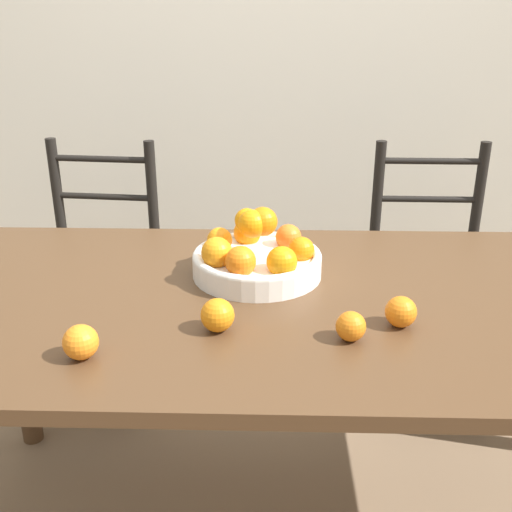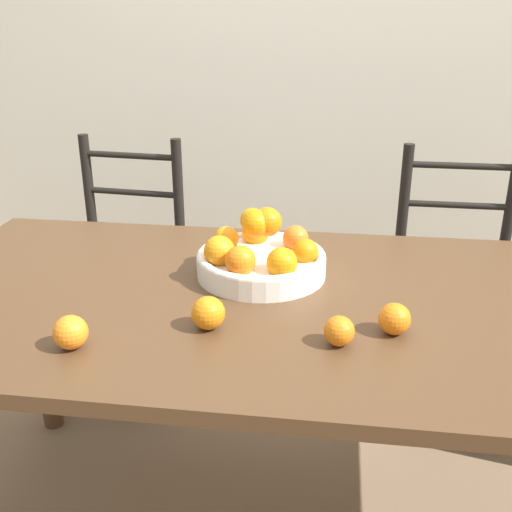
% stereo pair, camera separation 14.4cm
% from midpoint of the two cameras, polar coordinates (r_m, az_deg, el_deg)
% --- Properties ---
extents(wall_back, '(8.00, 0.06, 2.60)m').
position_cam_midpoint_polar(wall_back, '(2.80, 1.13, 19.86)').
color(wall_back, beige).
rests_on(wall_back, ground_plane).
extents(dining_table, '(1.94, 0.95, 0.77)m').
position_cam_midpoint_polar(dining_table, '(1.50, 0.39, -6.82)').
color(dining_table, '#4C331E').
rests_on(dining_table, ground_plane).
extents(fruit_bowl, '(0.34, 0.34, 0.18)m').
position_cam_midpoint_polar(fruit_bowl, '(1.55, -2.63, -0.04)').
color(fruit_bowl, white).
rests_on(fruit_bowl, dining_table).
extents(orange_loose_0, '(0.07, 0.07, 0.07)m').
position_cam_midpoint_polar(orange_loose_0, '(1.26, -19.57, -7.83)').
color(orange_loose_0, orange).
rests_on(orange_loose_0, dining_table).
extents(orange_loose_1, '(0.07, 0.07, 0.07)m').
position_cam_midpoint_polar(orange_loose_1, '(1.33, 10.63, -5.32)').
color(orange_loose_1, orange).
rests_on(orange_loose_1, dining_table).
extents(orange_loose_2, '(0.07, 0.07, 0.07)m').
position_cam_midpoint_polar(orange_loose_2, '(1.30, -6.89, -5.69)').
color(orange_loose_2, orange).
rests_on(orange_loose_2, dining_table).
extents(orange_loose_3, '(0.06, 0.06, 0.06)m').
position_cam_midpoint_polar(orange_loose_3, '(1.26, 5.78, -6.77)').
color(orange_loose_3, orange).
rests_on(orange_loose_3, dining_table).
extents(chair_left, '(0.46, 0.44, 0.98)m').
position_cam_midpoint_polar(chair_left, '(2.38, -16.43, -2.23)').
color(chair_left, black).
rests_on(chair_left, ground_plane).
extents(chair_right, '(0.43, 0.41, 0.98)m').
position_cam_midpoint_polar(chair_right, '(2.32, 14.32, -2.61)').
color(chair_right, black).
rests_on(chair_right, ground_plane).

